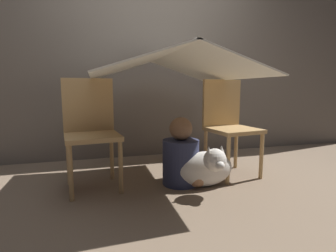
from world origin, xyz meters
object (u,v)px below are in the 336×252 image
Objects in this scene: person_front at (181,156)px; dog at (207,167)px; chair_left at (91,127)px; chair_right at (228,122)px.

dog is at bearing -39.31° from person_front.
chair_left is at bearing 167.90° from person_front.
chair_left is 1.56× the size of person_front.
chair_right is 0.58m from dog.
person_front is at bearing 140.69° from dog.
person_front reaches higher than dog.
chair_right is (1.29, -0.00, 0.00)m from chair_left.
chair_right is 1.56× the size of person_front.
chair_right is 1.85× the size of dog.
person_front is at bearing -19.26° from chair_left.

